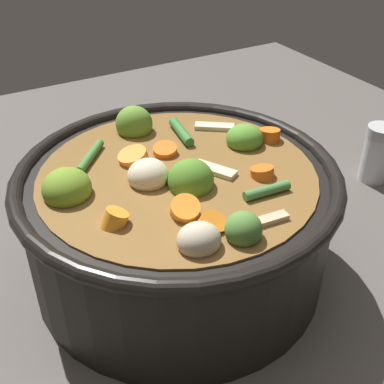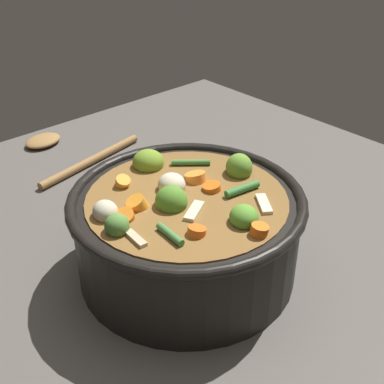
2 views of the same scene
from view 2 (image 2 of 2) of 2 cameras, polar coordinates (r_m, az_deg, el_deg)
ground_plane at (r=0.71m, az=-0.54°, el=-8.57°), size 1.10×1.10×0.00m
cooking_pot at (r=0.67m, az=-0.58°, el=-4.37°), size 0.30×0.30×0.14m
wooden_spoon at (r=1.04m, az=-14.06°, el=4.65°), size 0.20×0.24×0.02m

